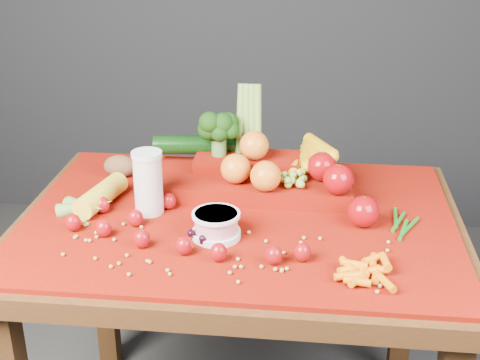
# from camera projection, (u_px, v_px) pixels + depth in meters

# --- Properties ---
(table) EXTENTS (1.10, 0.80, 0.75)m
(table) POSITION_uv_depth(u_px,v_px,m) (239.00, 253.00, 1.69)
(table) COLOR #32180B
(table) RESTS_ON ground
(red_cloth) EXTENTS (1.05, 0.75, 0.01)m
(red_cloth) POSITION_uv_depth(u_px,v_px,m) (239.00, 218.00, 1.65)
(red_cloth) COLOR maroon
(red_cloth) RESTS_ON table
(milk_glass) EXTENTS (0.07, 0.07, 0.16)m
(milk_glass) POSITION_uv_depth(u_px,v_px,m) (148.00, 180.00, 1.63)
(milk_glass) COLOR beige
(milk_glass) RESTS_ON red_cloth
(yogurt_bowl) EXTENTS (0.11, 0.11, 0.06)m
(yogurt_bowl) POSITION_uv_depth(u_px,v_px,m) (216.00, 224.00, 1.54)
(yogurt_bowl) COLOR silver
(yogurt_bowl) RESTS_ON red_cloth
(strawberry_scatter) EXTENTS (0.58, 0.28, 0.05)m
(strawberry_scatter) POSITION_uv_depth(u_px,v_px,m) (168.00, 230.00, 1.53)
(strawberry_scatter) COLOR #970B08
(strawberry_scatter) RESTS_ON red_cloth
(dark_grape_cluster) EXTENTS (0.06, 0.05, 0.03)m
(dark_grape_cluster) POSITION_uv_depth(u_px,v_px,m) (201.00, 237.00, 1.52)
(dark_grape_cluster) COLOR black
(dark_grape_cluster) RESTS_ON red_cloth
(soybean_scatter) EXTENTS (0.84, 0.24, 0.01)m
(soybean_scatter) POSITION_uv_depth(u_px,v_px,m) (229.00, 255.00, 1.47)
(soybean_scatter) COLOR olive
(soybean_scatter) RESTS_ON red_cloth
(corn_ear) EXTENTS (0.22, 0.25, 0.06)m
(corn_ear) POSITION_uv_depth(u_px,v_px,m) (90.00, 203.00, 1.66)
(corn_ear) COLOR gold
(corn_ear) RESTS_ON red_cloth
(potato) EXTENTS (0.09, 0.07, 0.06)m
(potato) POSITION_uv_depth(u_px,v_px,m) (120.00, 166.00, 1.86)
(potato) COLOR brown
(potato) RESTS_ON red_cloth
(baby_carrot_pile) EXTENTS (0.18, 0.17, 0.03)m
(baby_carrot_pile) POSITION_uv_depth(u_px,v_px,m) (371.00, 269.00, 1.39)
(baby_carrot_pile) COLOR orange
(baby_carrot_pile) RESTS_ON red_cloth
(green_bean_pile) EXTENTS (0.14, 0.12, 0.01)m
(green_bean_pile) POSITION_uv_depth(u_px,v_px,m) (405.00, 224.00, 1.60)
(green_bean_pile) COLOR #185F15
(green_bean_pile) RESTS_ON red_cloth
(produce_mound) EXTENTS (0.60, 0.35, 0.27)m
(produce_mound) POSITION_uv_depth(u_px,v_px,m) (261.00, 170.00, 1.76)
(produce_mound) COLOR maroon
(produce_mound) RESTS_ON red_cloth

